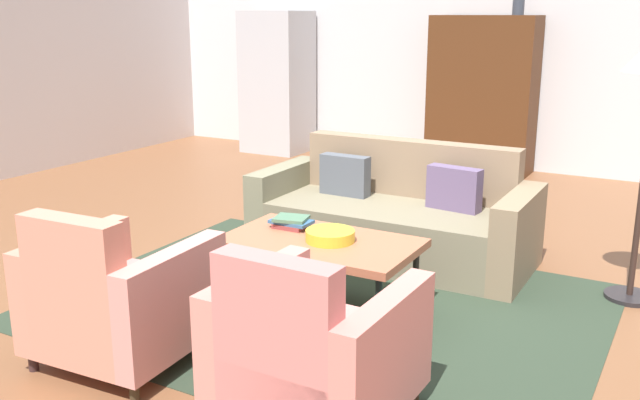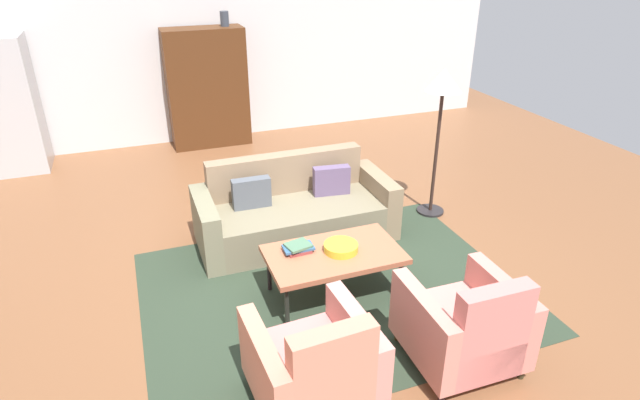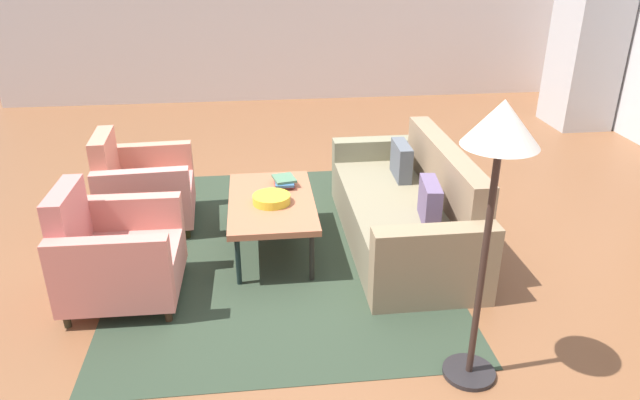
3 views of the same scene
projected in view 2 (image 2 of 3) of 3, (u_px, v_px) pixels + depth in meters
ground_plane at (308, 272)px, 5.16m from camera, size 11.59×11.59×0.00m
wall_back at (215, 50)px, 8.22m from camera, size 9.66×0.12×2.80m
area_rug at (331, 291)px, 4.88m from camera, size 3.40×2.60×0.01m
couch at (294, 211)px, 5.71m from camera, size 2.10×0.91×0.86m
coffee_table at (334, 256)px, 4.65m from camera, size 1.20×0.70×0.46m
armchair_left at (316, 369)px, 3.52m from camera, size 0.84×0.84×0.88m
armchair_right at (466, 328)px, 3.89m from camera, size 0.81×0.81×0.88m
fruit_bowl at (341, 247)px, 4.64m from camera, size 0.31×0.31×0.07m
book_stack at (298, 248)px, 4.63m from camera, size 0.27×0.22×0.07m
cabinet at (207, 88)px, 8.08m from camera, size 1.20×0.51×1.80m
vase_tall at (225, 19)px, 7.73m from camera, size 0.13×0.13×0.22m
refrigerator at (5, 106)px, 7.11m from camera, size 0.80×0.73×1.85m
floor_lamp at (442, 94)px, 5.68m from camera, size 0.40×0.40×1.72m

